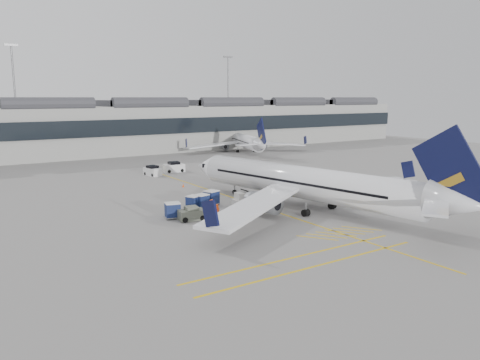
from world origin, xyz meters
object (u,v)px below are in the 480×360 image
airliner_main (307,184)px  ramp_agent_b (211,208)px  ramp_agent_a (218,211)px  baggage_cart_a (211,197)px  belt_loader (247,199)px  pushback_tug (192,214)px

airliner_main → ramp_agent_b: (-11.01, 3.32, -2.15)m
ramp_agent_a → baggage_cart_a: bearing=43.8°
belt_loader → ramp_agent_b: (-6.84, -3.13, 0.43)m
airliner_main → pushback_tug: 14.12m
baggage_cart_a → ramp_agent_a: size_ratio=1.35×
airliner_main → ramp_agent_a: 11.26m
belt_loader → ramp_agent_b: size_ratio=2.38×
ramp_agent_b → pushback_tug: 2.55m
airliner_main → ramp_agent_a: (-10.75, 2.39, -2.35)m
ramp_agent_a → pushback_tug: size_ratio=0.54×
ramp_agent_b → pushback_tug: ramp_agent_b is taller
pushback_tug → baggage_cart_a: bearing=52.0°
pushback_tug → ramp_agent_a: bearing=-7.4°
belt_loader → pushback_tug: belt_loader is taller
airliner_main → ramp_agent_a: size_ratio=25.30×
airliner_main → belt_loader: (-4.16, 6.45, -2.58)m
pushback_tug → belt_loader: bearing=28.0°
baggage_cart_a → ramp_agent_b: ramp_agent_b is taller
airliner_main → baggage_cart_a: size_ratio=18.74×
belt_loader → baggage_cart_a: size_ratio=2.21×
ramp_agent_a → ramp_agent_b: 0.98m
ramp_agent_a → airliner_main: bearing=-35.2°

